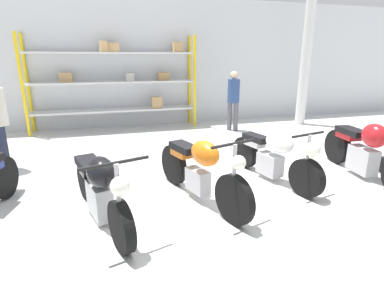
{
  "coord_description": "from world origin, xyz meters",
  "views": [
    {
      "loc": [
        -1.17,
        -3.78,
        1.96
      ],
      "look_at": [
        0.0,
        0.4,
        0.7
      ],
      "focal_mm": 28.0,
      "sensor_mm": 36.0,
      "label": 1
    }
  ],
  "objects": [
    {
      "name": "ground_plane",
      "position": [
        0.0,
        0.0,
        0.0
      ],
      "size": [
        30.0,
        30.0,
        0.0
      ],
      "primitive_type": "plane",
      "color": "silver"
    },
    {
      "name": "back_wall",
      "position": [
        0.0,
        5.18,
        1.8
      ],
      "size": [
        30.0,
        0.08,
        3.6
      ],
      "color": "silver",
      "rests_on": "ground_plane"
    },
    {
      "name": "shelving_rack",
      "position": [
        -0.85,
        4.82,
        1.37
      ],
      "size": [
        4.51,
        0.63,
        2.55
      ],
      "color": "yellow",
      "rests_on": "ground_plane"
    },
    {
      "name": "support_pillar",
      "position": [
        4.43,
        3.99,
        1.8
      ],
      "size": [
        0.28,
        0.28,
        3.6
      ],
      "color": "silver",
      "rests_on": "ground_plane"
    },
    {
      "name": "motorcycle_black",
      "position": [
        -1.35,
        -0.27,
        0.44
      ],
      "size": [
        0.89,
        1.97,
        0.98
      ],
      "rotation": [
        0.0,
        0.0,
        -1.27
      ],
      "color": "black",
      "rests_on": "ground_plane"
    },
    {
      "name": "motorcycle_orange",
      "position": [
        -0.02,
        -0.09,
        0.48
      ],
      "size": [
        0.87,
        2.03,
        1.02
      ],
      "rotation": [
        0.0,
        0.0,
        -1.27
      ],
      "color": "black",
      "rests_on": "ground_plane"
    },
    {
      "name": "motorcycle_white",
      "position": [
        1.34,
        0.29,
        0.43
      ],
      "size": [
        0.73,
        1.95,
        0.94
      ],
      "rotation": [
        0.0,
        0.0,
        -1.34
      ],
      "color": "black",
      "rests_on": "ground_plane"
    },
    {
      "name": "motorcycle_red",
      "position": [
        2.9,
        -0.01,
        0.48
      ],
      "size": [
        0.69,
        2.14,
        1.07
      ],
      "rotation": [
        0.0,
        0.0,
        -1.69
      ],
      "color": "black",
      "rests_on": "ground_plane"
    },
    {
      "name": "person_browsing",
      "position": [
        2.1,
        3.74,
        0.94
      ],
      "size": [
        0.45,
        0.45,
        1.61
      ],
      "rotation": [
        0.0,
        0.0,
        4.04
      ],
      "color": "#595960",
      "rests_on": "ground_plane"
    }
  ]
}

